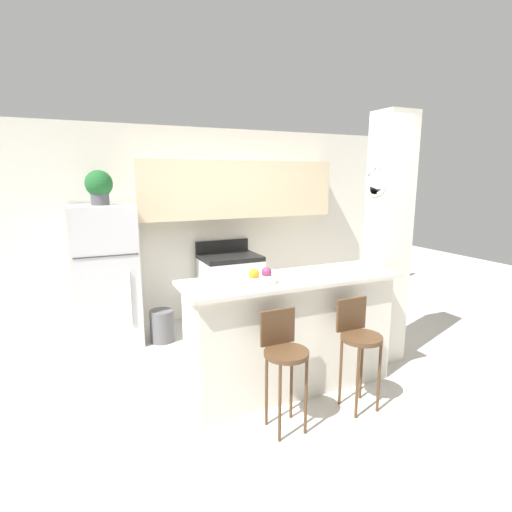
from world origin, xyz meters
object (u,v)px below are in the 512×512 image
refrigerator (106,275)px  bar_stool_right (358,338)px  bar_stool_left (284,354)px  trash_bin (162,326)px  stove_range (230,288)px  potted_plant_on_fridge (99,186)px  fruit_bowl (260,278)px

refrigerator → bar_stool_right: size_ratio=1.74×
bar_stool_left → trash_bin: 2.16m
stove_range → trash_bin: bearing=-162.8°
stove_range → bar_stool_left: size_ratio=1.16×
bar_stool_left → potted_plant_on_fridge: bearing=115.1°
bar_stool_right → refrigerator: bearing=127.7°
bar_stool_right → potted_plant_on_fridge: size_ratio=2.42×
trash_bin → potted_plant_on_fridge: bearing=156.1°
refrigerator → bar_stool_right: refrigerator is taller
bar_stool_left → potted_plant_on_fridge: (-1.08, 2.31, 1.21)m
bar_stool_left → bar_stool_right: same height
bar_stool_left → fruit_bowl: size_ratio=3.29×
stove_range → trash_bin: size_ratio=2.82×
refrigerator → stove_range: (1.55, 0.05, -0.35)m
refrigerator → fruit_bowl: refrigerator is taller
potted_plant_on_fridge → refrigerator: bearing=-64.1°
trash_bin → stove_range: bearing=17.2°
bar_stool_right → fruit_bowl: bearing=145.4°
refrigerator → potted_plant_on_fridge: (-0.00, 0.00, 1.02)m
stove_range → bar_stool_right: (0.23, -2.36, 0.15)m
fruit_bowl → trash_bin: size_ratio=0.74×
potted_plant_on_fridge → trash_bin: potted_plant_on_fridge is taller
stove_range → potted_plant_on_fridge: size_ratio=2.80×
stove_range → bar_stool_right: size_ratio=1.16×
refrigerator → bar_stool_left: refrigerator is taller
potted_plant_on_fridge → bar_stool_left: bearing=-64.9°
stove_range → bar_stool_left: 2.41m
fruit_bowl → trash_bin: bearing=108.7°
potted_plant_on_fridge → fruit_bowl: potted_plant_on_fridge is taller
stove_range → trash_bin: (-0.98, -0.30, -0.27)m
stove_range → fruit_bowl: 2.04m
bar_stool_left → trash_bin: bearing=104.1°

